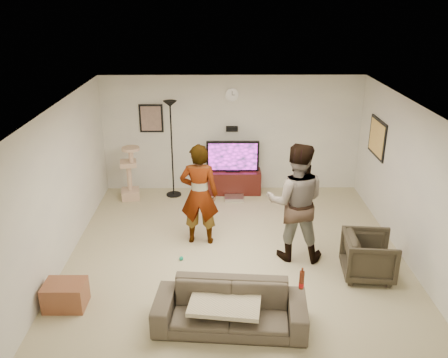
{
  "coord_description": "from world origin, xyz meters",
  "views": [
    {
      "loc": [
        -0.27,
        -6.96,
        4.08
      ],
      "look_at": [
        -0.19,
        0.2,
        1.23
      ],
      "focal_mm": 37.8,
      "sensor_mm": 36.0,
      "label": 1
    }
  ],
  "objects_px": {
    "floor_lamp": "(172,150)",
    "cat_tree": "(129,173)",
    "person_left": "(199,195)",
    "beer_bottle": "(302,280)",
    "person_right": "(296,202)",
    "tv_stand": "(233,182)",
    "side_table": "(65,295)",
    "sofa": "(230,307)",
    "tv": "(233,156)",
    "armchair": "(369,256)"
  },
  "relations": [
    {
      "from": "floor_lamp",
      "to": "cat_tree",
      "type": "height_order",
      "value": "floor_lamp"
    },
    {
      "from": "person_left",
      "to": "beer_bottle",
      "type": "distance_m",
      "value": 2.66
    },
    {
      "from": "floor_lamp",
      "to": "beer_bottle",
      "type": "relative_size",
      "value": 8.21
    },
    {
      "from": "cat_tree",
      "to": "person_right",
      "type": "relative_size",
      "value": 0.59
    },
    {
      "from": "tv_stand",
      "to": "beer_bottle",
      "type": "bearing_deg",
      "value": -80.39
    },
    {
      "from": "side_table",
      "to": "person_right",
      "type": "bearing_deg",
      "value": 21.54
    },
    {
      "from": "person_right",
      "to": "sofa",
      "type": "distance_m",
      "value": 2.17
    },
    {
      "from": "tv_stand",
      "to": "beer_bottle",
      "type": "xyz_separation_m",
      "value": [
        0.75,
        -4.43,
        0.45
      ]
    },
    {
      "from": "tv",
      "to": "floor_lamp",
      "type": "xyz_separation_m",
      "value": [
        -1.27,
        -0.14,
        0.19
      ]
    },
    {
      "from": "tv",
      "to": "beer_bottle",
      "type": "xyz_separation_m",
      "value": [
        0.75,
        -4.43,
        -0.13
      ]
    },
    {
      "from": "cat_tree",
      "to": "side_table",
      "type": "xyz_separation_m",
      "value": [
        -0.25,
        -3.69,
        -0.39
      ]
    },
    {
      "from": "floor_lamp",
      "to": "beer_bottle",
      "type": "height_order",
      "value": "floor_lamp"
    },
    {
      "from": "side_table",
      "to": "sofa",
      "type": "bearing_deg",
      "value": -10.82
    },
    {
      "from": "person_left",
      "to": "side_table",
      "type": "distance_m",
      "value": 2.66
    },
    {
      "from": "tv",
      "to": "cat_tree",
      "type": "relative_size",
      "value": 0.97
    },
    {
      "from": "tv",
      "to": "person_right",
      "type": "xyz_separation_m",
      "value": [
        0.92,
        -2.68,
        0.14
      ]
    },
    {
      "from": "sofa",
      "to": "side_table",
      "type": "bearing_deg",
      "value": 174.08
    },
    {
      "from": "tv",
      "to": "beer_bottle",
      "type": "distance_m",
      "value": 4.49
    },
    {
      "from": "person_right",
      "to": "sofa",
      "type": "bearing_deg",
      "value": 66.1
    },
    {
      "from": "person_left",
      "to": "floor_lamp",
      "type": "bearing_deg",
      "value": -68.92
    },
    {
      "from": "person_left",
      "to": "person_right",
      "type": "xyz_separation_m",
      "value": [
        1.55,
        -0.51,
        0.08
      ]
    },
    {
      "from": "cat_tree",
      "to": "side_table",
      "type": "height_order",
      "value": "cat_tree"
    },
    {
      "from": "tv",
      "to": "beer_bottle",
      "type": "relative_size",
      "value": 4.46
    },
    {
      "from": "person_left",
      "to": "beer_bottle",
      "type": "xyz_separation_m",
      "value": [
        1.38,
        -2.26,
        -0.19
      ]
    },
    {
      "from": "cat_tree",
      "to": "armchair",
      "type": "distance_m",
      "value": 5.11
    },
    {
      "from": "tv_stand",
      "to": "tv",
      "type": "relative_size",
      "value": 1.08
    },
    {
      "from": "side_table",
      "to": "tv",
      "type": "bearing_deg",
      "value": 58.83
    },
    {
      "from": "tv_stand",
      "to": "person_right",
      "type": "relative_size",
      "value": 0.62
    },
    {
      "from": "sofa",
      "to": "armchair",
      "type": "bearing_deg",
      "value": 33.26
    },
    {
      "from": "tv",
      "to": "person_left",
      "type": "relative_size",
      "value": 0.63
    },
    {
      "from": "person_right",
      "to": "side_table",
      "type": "bearing_deg",
      "value": 29.18
    },
    {
      "from": "floor_lamp",
      "to": "armchair",
      "type": "bearing_deg",
      "value": -44.0
    },
    {
      "from": "person_right",
      "to": "armchair",
      "type": "relative_size",
      "value": 2.58
    },
    {
      "from": "floor_lamp",
      "to": "sofa",
      "type": "bearing_deg",
      "value": -75.4
    },
    {
      "from": "tv_stand",
      "to": "armchair",
      "type": "xyz_separation_m",
      "value": [
        1.98,
        -3.28,
        0.09
      ]
    },
    {
      "from": "person_left",
      "to": "sofa",
      "type": "distance_m",
      "value": 2.39
    },
    {
      "from": "sofa",
      "to": "beer_bottle",
      "type": "relative_size",
      "value": 7.84
    },
    {
      "from": "tv",
      "to": "beer_bottle",
      "type": "bearing_deg",
      "value": -80.39
    },
    {
      "from": "beer_bottle",
      "to": "side_table",
      "type": "bearing_deg",
      "value": 172.22
    },
    {
      "from": "person_right",
      "to": "beer_bottle",
      "type": "bearing_deg",
      "value": 91.99
    },
    {
      "from": "beer_bottle",
      "to": "side_table",
      "type": "xyz_separation_m",
      "value": [
        -3.17,
        0.43,
        -0.51
      ]
    },
    {
      "from": "tv_stand",
      "to": "person_left",
      "type": "relative_size",
      "value": 0.67
    },
    {
      "from": "cat_tree",
      "to": "person_left",
      "type": "distance_m",
      "value": 2.43
    },
    {
      "from": "person_right",
      "to": "side_table",
      "type": "relative_size",
      "value": 3.49
    },
    {
      "from": "armchair",
      "to": "cat_tree",
      "type": "bearing_deg",
      "value": 60.12
    },
    {
      "from": "floor_lamp",
      "to": "person_left",
      "type": "relative_size",
      "value": 1.15
    },
    {
      "from": "tv_stand",
      "to": "tv",
      "type": "distance_m",
      "value": 0.58
    },
    {
      "from": "tv",
      "to": "person_left",
      "type": "bearing_deg",
      "value": -106.14
    },
    {
      "from": "cat_tree",
      "to": "person_left",
      "type": "relative_size",
      "value": 0.65
    },
    {
      "from": "person_right",
      "to": "cat_tree",
      "type": "bearing_deg",
      "value": -29.9
    }
  ]
}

